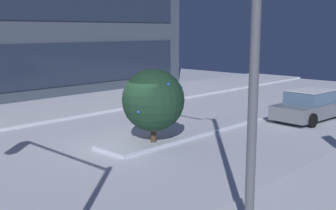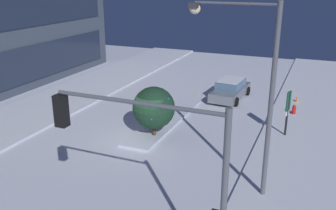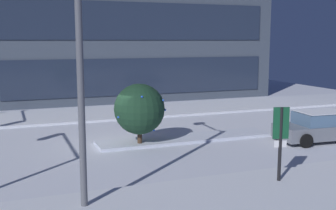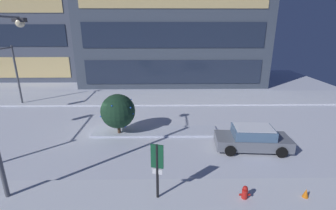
# 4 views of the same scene
# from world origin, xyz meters

# --- Properties ---
(ground) EXTENTS (52.00, 52.00, 0.00)m
(ground) POSITION_xyz_m (0.00, 0.00, 0.00)
(ground) COLOR silver
(curb_strip_far) EXTENTS (52.00, 5.20, 0.14)m
(curb_strip_far) POSITION_xyz_m (0.00, 8.63, 0.07)
(curb_strip_far) COLOR silver
(curb_strip_far) RESTS_ON ground
(median_strip) EXTENTS (9.00, 1.80, 0.14)m
(median_strip) POSITION_xyz_m (3.24, -0.09, 0.07)
(median_strip) COLOR silver
(median_strip) RESTS_ON ground
(car_near) EXTENTS (4.71, 2.34, 1.49)m
(car_near) POSITION_xyz_m (9.37, -2.72, 0.71)
(car_near) COLOR slate
(car_near) RESTS_ON ground
(decorated_tree_median) EXTENTS (2.38, 2.38, 2.97)m
(decorated_tree_median) POSITION_xyz_m (0.70, -0.46, 1.77)
(decorated_tree_median) COLOR #473323
(decorated_tree_median) RESTS_ON ground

